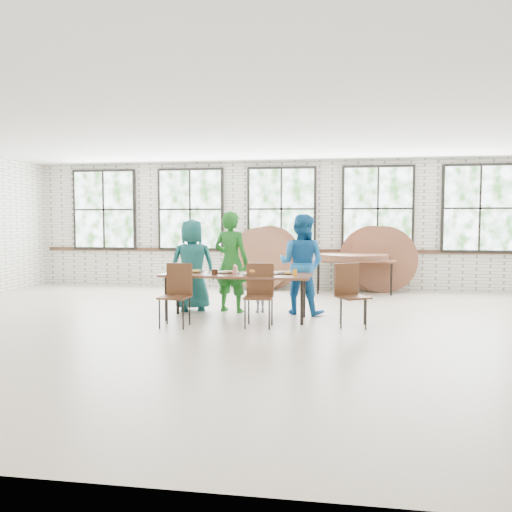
{
  "coord_description": "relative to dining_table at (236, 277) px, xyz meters",
  "views": [
    {
      "loc": [
        1.14,
        -7.24,
        1.59
      ],
      "look_at": [
        0.0,
        0.4,
        1.05
      ],
      "focal_mm": 35.0,
      "sensor_mm": 36.0,
      "label": 1
    }
  ],
  "objects": [
    {
      "name": "adult_green",
      "position": [
        -0.21,
        0.65,
        0.19
      ],
      "size": [
        0.73,
        0.58,
        1.76
      ],
      "primitive_type": "imported",
      "rotation": [
        0.0,
        0.0,
        2.87
      ],
      "color": "#1B661F",
      "rests_on": "ground"
    },
    {
      "name": "adult_blue",
      "position": [
        1.02,
        0.65,
        0.17
      ],
      "size": [
        0.99,
        0.88,
        1.71
      ],
      "primitive_type": "imported",
      "rotation": [
        0.0,
        0.0,
        2.82
      ],
      "color": "#175EA1",
      "rests_on": "ground"
    },
    {
      "name": "room",
      "position": [
        0.36,
        3.8,
        1.14
      ],
      "size": [
        12.0,
        12.0,
        12.0
      ],
      "color": "beige",
      "rests_on": "ground"
    },
    {
      "name": "dining_table",
      "position": [
        0.0,
        0.0,
        0.0
      ],
      "size": [
        2.44,
        0.92,
        0.74
      ],
      "rotation": [
        0.0,
        0.0,
        -0.05
      ],
      "color": "brown",
      "rests_on": "ground"
    },
    {
      "name": "chair_spare",
      "position": [
        1.8,
        -0.23,
        -0.13
      ],
      "size": [
        0.57,
        0.56,
        0.95
      ],
      "rotation": [
        0.0,
        0.0,
        0.53
      ],
      "color": "#512E1B",
      "rests_on": "ground"
    },
    {
      "name": "round_tops_stacked",
      "position": [
        2.02,
        3.29,
        0.12
      ],
      "size": [
        1.5,
        1.5,
        0.13
      ],
      "color": "brown",
      "rests_on": "storage_table"
    },
    {
      "name": "tabletop_clutter",
      "position": [
        0.11,
        -0.01,
        0.08
      ],
      "size": [
        2.03,
        0.58,
        0.11
      ],
      "color": "black",
      "rests_on": "dining_table"
    },
    {
      "name": "adult_teal",
      "position": [
        -0.91,
        0.65,
        0.12
      ],
      "size": [
        0.92,
        0.74,
        1.63
      ],
      "primitive_type": "imported",
      "rotation": [
        0.0,
        0.0,
        3.46
      ],
      "color": "#1A6357",
      "rests_on": "ground"
    },
    {
      "name": "storage_table",
      "position": [
        2.02,
        3.29,
        -0.0
      ],
      "size": [
        1.83,
        0.83,
        0.74
      ],
      "rotation": [
        0.0,
        0.0,
        -0.05
      ],
      "color": "brown",
      "rests_on": "ground"
    },
    {
      "name": "round_tops_leaning",
      "position": [
        1.28,
        3.53,
        0.05
      ],
      "size": [
        4.28,
        0.48,
        1.49
      ],
      "color": "brown",
      "rests_on": "ground"
    },
    {
      "name": "chair_near_right",
      "position": [
        0.45,
        -0.45,
        -0.13
      ],
      "size": [
        0.43,
        0.42,
        0.95
      ],
      "rotation": [
        0.0,
        0.0,
        0.03
      ],
      "color": "#512E1B",
      "rests_on": "ground"
    },
    {
      "name": "chair_near_left",
      "position": [
        -0.79,
        -0.63,
        -0.13
      ],
      "size": [
        0.46,
        0.45,
        0.95
      ],
      "rotation": [
        0.0,
        0.0,
        -0.1
      ],
      "color": "#512E1B",
      "rests_on": "ground"
    },
    {
      "name": "toddler",
      "position": [
        0.29,
        0.65,
        -0.3
      ],
      "size": [
        0.58,
        0.47,
        0.78
      ],
      "primitive_type": "imported",
      "rotation": [
        0.0,
        0.0,
        3.55
      ],
      "color": "#161C47",
      "rests_on": "ground"
    }
  ]
}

